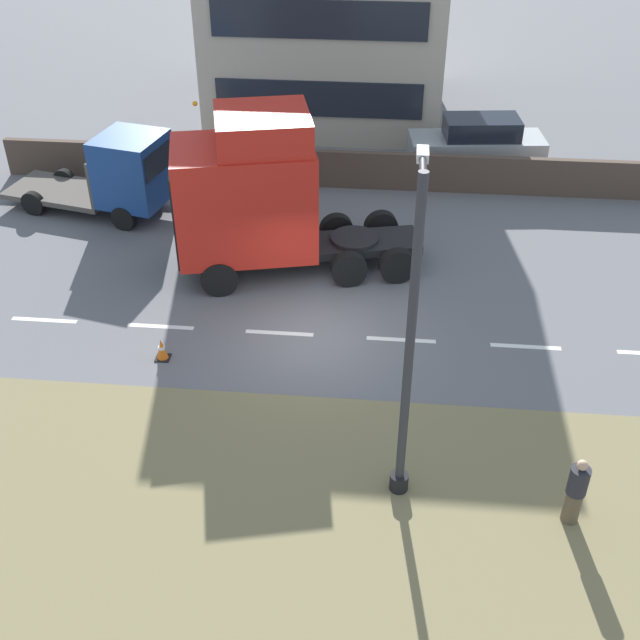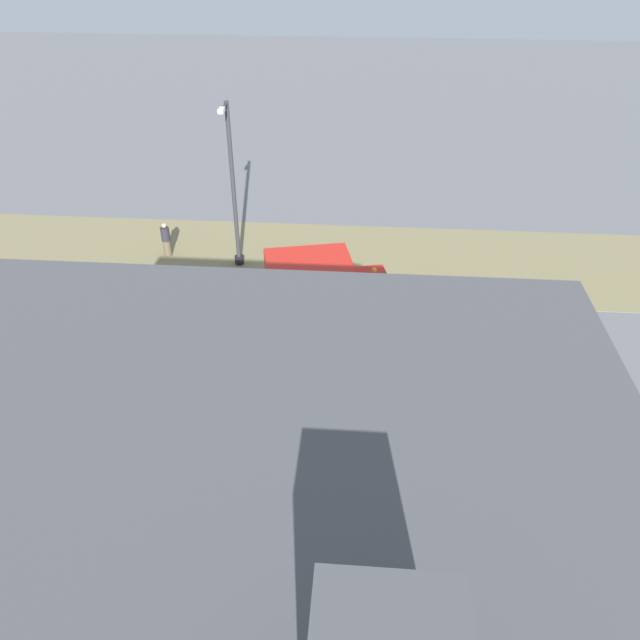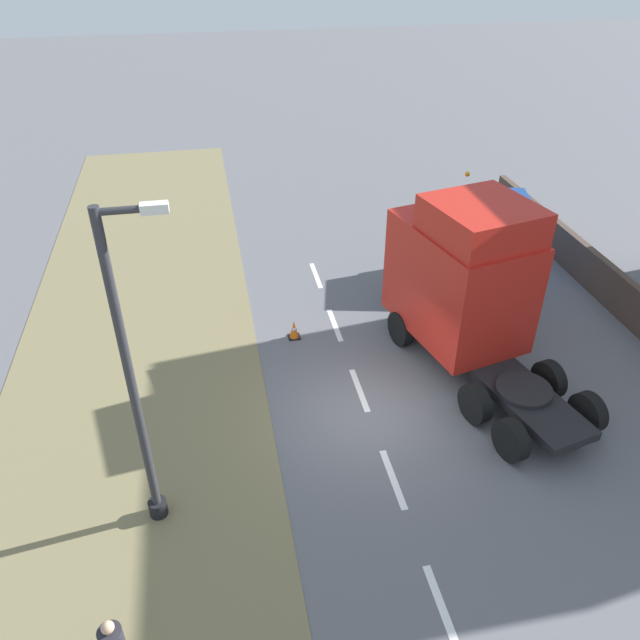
# 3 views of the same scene
# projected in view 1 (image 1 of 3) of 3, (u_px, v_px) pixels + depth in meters

# --- Properties ---
(ground_plane) EXTENTS (120.00, 120.00, 0.00)m
(ground_plane) POSITION_uv_depth(u_px,v_px,m) (313.00, 335.00, 21.04)
(ground_plane) COLOR slate
(ground_plane) RESTS_ON ground
(grass_verge) EXTENTS (7.00, 44.00, 0.01)m
(grass_verge) POSITION_uv_depth(u_px,v_px,m) (284.00, 509.00, 16.14)
(grass_verge) COLOR olive
(grass_verge) RESTS_ON ground
(lane_markings) EXTENTS (0.16, 17.80, 0.00)m
(lane_markings) POSITION_uv_depth(u_px,v_px,m) (340.00, 336.00, 20.99)
(lane_markings) COLOR white
(lane_markings) RESTS_ON ground
(boundary_wall) EXTENTS (0.25, 24.00, 1.33)m
(boundary_wall) POSITION_uv_depth(u_px,v_px,m) (339.00, 169.00, 28.01)
(boundary_wall) COLOR #4C3D33
(boundary_wall) RESTS_ON ground
(lorry_cab) EXTENTS (4.05, 7.28, 4.95)m
(lorry_cab) POSITION_uv_depth(u_px,v_px,m) (254.00, 196.00, 22.36)
(lorry_cab) COLOR black
(lorry_cab) RESTS_ON ground
(flatbed_truck) EXTENTS (3.22, 5.91, 2.79)m
(flatbed_truck) POSITION_uv_depth(u_px,v_px,m) (121.00, 174.00, 25.81)
(flatbed_truck) COLOR navy
(flatbed_truck) RESTS_ON ground
(parked_car) EXTENTS (2.24, 4.94, 2.04)m
(parked_car) POSITION_uv_depth(u_px,v_px,m) (477.00, 146.00, 28.86)
(parked_car) COLOR #9EA3A8
(parked_car) RESTS_ON ground
(lamp_post) EXTENTS (1.32, 0.39, 7.11)m
(lamp_post) POSITION_uv_depth(u_px,v_px,m) (408.00, 365.00, 14.81)
(lamp_post) COLOR black
(lamp_post) RESTS_ON ground
(pedestrian) EXTENTS (0.39, 0.39, 1.61)m
(pedestrian) POSITION_uv_depth(u_px,v_px,m) (576.00, 492.00, 15.47)
(pedestrian) COLOR brown
(pedestrian) RESTS_ON ground
(traffic_cone_lead) EXTENTS (0.36, 0.36, 0.58)m
(traffic_cone_lead) POSITION_uv_depth(u_px,v_px,m) (162.00, 349.00, 20.06)
(traffic_cone_lead) COLOR black
(traffic_cone_lead) RESTS_ON ground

